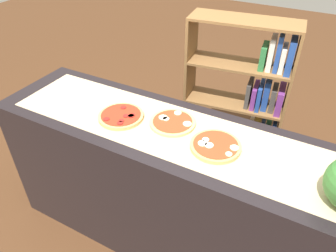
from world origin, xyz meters
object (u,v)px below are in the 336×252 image
object	(u,v)px
pizza_pepperoni_0	(121,116)
pizza_mozzarella_2	(215,146)
pizza_mozzarella_1	(173,122)
bookshelf	(248,105)

from	to	relation	value
pizza_pepperoni_0	pizza_mozzarella_2	xyz separation A→B (m)	(0.57, 0.01, 0.00)
pizza_pepperoni_0	pizza_mozzarella_1	xyz separation A→B (m)	(0.28, 0.09, -0.00)
pizza_mozzarella_2	bookshelf	size ratio (longest dim) A/B	0.20
pizza_pepperoni_0	pizza_mozzarella_1	distance (m)	0.30
pizza_pepperoni_0	pizza_mozzarella_2	world-z (taller)	pizza_mozzarella_2
pizza_mozzarella_1	pizza_mozzarella_2	xyz separation A→B (m)	(0.29, -0.08, 0.00)
pizza_pepperoni_0	bookshelf	world-z (taller)	bookshelf
pizza_pepperoni_0	bookshelf	distance (m)	1.11
pizza_pepperoni_0	pizza_mozzarella_1	world-z (taller)	pizza_pepperoni_0
pizza_pepperoni_0	pizza_mozzarella_2	distance (m)	0.57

